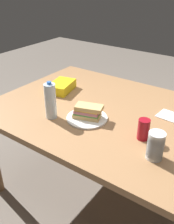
{
  "coord_description": "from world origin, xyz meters",
  "views": [
    {
      "loc": [
        0.71,
        -1.31,
        1.57
      ],
      "look_at": [
        -0.09,
        -0.18,
        0.8
      ],
      "focal_mm": 40.57,
      "sensor_mm": 36.0,
      "label": 1
    }
  ],
  "objects_px": {
    "soda_can_red": "(144,129)",
    "chip_bag": "(62,86)",
    "paper_plate": "(87,118)",
    "plastic_cup_stack": "(156,146)",
    "dining_table": "(113,122)",
    "sandwich": "(88,112)",
    "water_bottle_tall": "(50,101)"
  },
  "relations": [
    {
      "from": "paper_plate",
      "to": "dining_table",
      "type": "bearing_deg",
      "value": 61.96
    },
    {
      "from": "soda_can_red",
      "to": "dining_table",
      "type": "bearing_deg",
      "value": 148.93
    },
    {
      "from": "dining_table",
      "to": "paper_plate",
      "type": "relative_size",
      "value": 6.33
    },
    {
      "from": "water_bottle_tall",
      "to": "plastic_cup_stack",
      "type": "bearing_deg",
      "value": -0.3
    },
    {
      "from": "soda_can_red",
      "to": "plastic_cup_stack",
      "type": "xyz_separation_m",
      "value": [
        0.12,
        -0.12,
        0.01
      ]
    },
    {
      "from": "dining_table",
      "to": "water_bottle_tall",
      "type": "bearing_deg",
      "value": -135.21
    },
    {
      "from": "dining_table",
      "to": "chip_bag",
      "type": "distance_m",
      "value": 0.53
    },
    {
      "from": "dining_table",
      "to": "chip_bag",
      "type": "relative_size",
      "value": 7.22
    },
    {
      "from": "soda_can_red",
      "to": "chip_bag",
      "type": "height_order",
      "value": "soda_can_red"
    },
    {
      "from": "paper_plate",
      "to": "plastic_cup_stack",
      "type": "xyz_separation_m",
      "value": [
        0.5,
        -0.12,
        0.07
      ]
    },
    {
      "from": "soda_can_red",
      "to": "sandwich",
      "type": "bearing_deg",
      "value": -179.68
    },
    {
      "from": "paper_plate",
      "to": "plastic_cup_stack",
      "type": "height_order",
      "value": "plastic_cup_stack"
    },
    {
      "from": "dining_table",
      "to": "chip_bag",
      "type": "xyz_separation_m",
      "value": [
        -0.51,
        0.07,
        0.11
      ]
    },
    {
      "from": "paper_plate",
      "to": "soda_can_red",
      "type": "distance_m",
      "value": 0.38
    },
    {
      "from": "dining_table",
      "to": "paper_plate",
      "type": "height_order",
      "value": "paper_plate"
    },
    {
      "from": "chip_bag",
      "to": "plastic_cup_stack",
      "type": "distance_m",
      "value": 0.98
    },
    {
      "from": "soda_can_red",
      "to": "water_bottle_tall",
      "type": "relative_size",
      "value": 0.5
    },
    {
      "from": "paper_plate",
      "to": "chip_bag",
      "type": "relative_size",
      "value": 1.14
    },
    {
      "from": "soda_can_red",
      "to": "plastic_cup_stack",
      "type": "height_order",
      "value": "plastic_cup_stack"
    },
    {
      "from": "dining_table",
      "to": "water_bottle_tall",
      "type": "height_order",
      "value": "water_bottle_tall"
    },
    {
      "from": "sandwich",
      "to": "plastic_cup_stack",
      "type": "height_order",
      "value": "plastic_cup_stack"
    },
    {
      "from": "soda_can_red",
      "to": "paper_plate",
      "type": "bearing_deg",
      "value": -179.24
    },
    {
      "from": "dining_table",
      "to": "soda_can_red",
      "type": "xyz_separation_m",
      "value": [
        0.29,
        -0.17,
        0.14
      ]
    },
    {
      "from": "sandwich",
      "to": "soda_can_red",
      "type": "relative_size",
      "value": 1.63
    },
    {
      "from": "water_bottle_tall",
      "to": "plastic_cup_stack",
      "type": "distance_m",
      "value": 0.7
    },
    {
      "from": "chip_bag",
      "to": "soda_can_red",
      "type": "bearing_deg",
      "value": -120.39
    },
    {
      "from": "water_bottle_tall",
      "to": "plastic_cup_stack",
      "type": "relative_size",
      "value": 1.64
    },
    {
      "from": "chip_bag",
      "to": "plastic_cup_stack",
      "type": "height_order",
      "value": "plastic_cup_stack"
    },
    {
      "from": "chip_bag",
      "to": "paper_plate",
      "type": "bearing_deg",
      "value": -133.97
    },
    {
      "from": "soda_can_red",
      "to": "chip_bag",
      "type": "distance_m",
      "value": 0.83
    },
    {
      "from": "water_bottle_tall",
      "to": "paper_plate",
      "type": "bearing_deg",
      "value": 29.82
    },
    {
      "from": "sandwich",
      "to": "paper_plate",
      "type": "bearing_deg",
      "value": -135.71
    }
  ]
}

